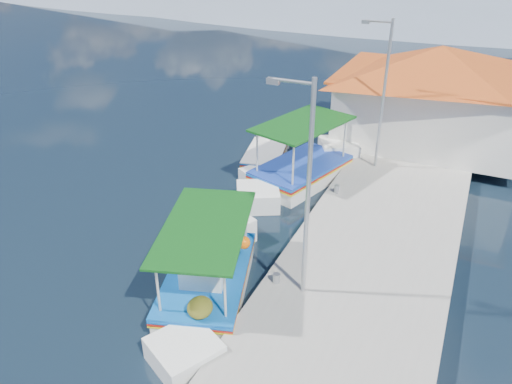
% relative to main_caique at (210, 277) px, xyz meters
% --- Properties ---
extents(ground, '(160.00, 160.00, 0.00)m').
position_rel_main_caique_xyz_m(ground, '(-1.94, -1.45, -0.49)').
color(ground, black).
rests_on(ground, ground).
extents(quay, '(5.00, 44.00, 0.50)m').
position_rel_main_caique_xyz_m(quay, '(3.96, 4.55, -0.24)').
color(quay, '#9C9992').
rests_on(quay, ground).
extents(bollards, '(0.20, 17.20, 0.30)m').
position_rel_main_caique_xyz_m(bollards, '(1.86, 3.80, 0.16)').
color(bollards, '#A5A8AD').
rests_on(bollards, quay).
extents(main_caique, '(3.70, 7.30, 2.52)m').
position_rel_main_caique_xyz_m(main_caique, '(0.00, 0.00, 0.00)').
color(main_caique, white).
rests_on(main_caique, ground).
extents(caique_green_canopy, '(3.77, 7.43, 2.90)m').
position_rel_main_caique_xyz_m(caique_green_canopy, '(-0.05, 7.86, -0.05)').
color(caique_green_canopy, white).
rests_on(caique_green_canopy, ground).
extents(caique_blue_hull, '(2.35, 5.31, 0.97)m').
position_rel_main_caique_xyz_m(caique_blue_hull, '(-2.09, 8.86, -0.22)').
color(caique_blue_hull, white).
rests_on(caique_blue_hull, ground).
extents(harbor_building, '(10.49, 10.49, 4.40)m').
position_rel_main_caique_xyz_m(harbor_building, '(4.26, 13.55, 2.29)').
color(harbor_building, silver).
rests_on(harbor_building, quay).
extents(lamp_post_near, '(1.21, 0.14, 6.00)m').
position_rel_main_caique_xyz_m(lamp_post_near, '(2.57, 0.55, 3.37)').
color(lamp_post_near, '#A5A8AD').
rests_on(lamp_post_near, quay).
extents(lamp_post_far, '(1.21, 0.14, 6.00)m').
position_rel_main_caique_xyz_m(lamp_post_far, '(2.57, 9.55, 3.37)').
color(lamp_post_far, '#A5A8AD').
rests_on(lamp_post_far, quay).
extents(mountain_ridge, '(171.40, 96.00, 5.50)m').
position_rel_main_caique_xyz_m(mountain_ridge, '(4.60, 54.55, 1.56)').
color(mountain_ridge, slate).
rests_on(mountain_ridge, ground).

